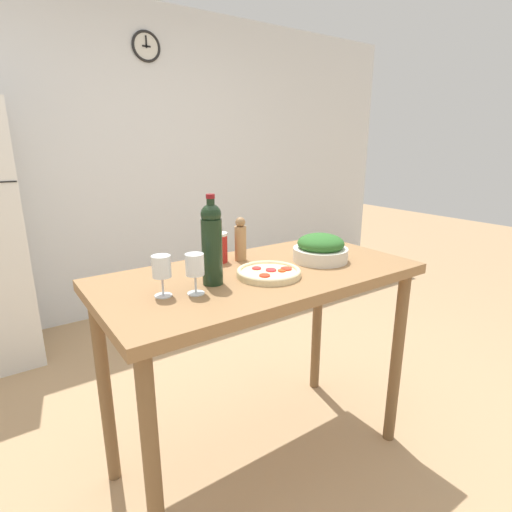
% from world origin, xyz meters
% --- Properties ---
extents(ground_plane, '(14.00, 14.00, 0.00)m').
position_xyz_m(ground_plane, '(0.00, 0.00, 0.00)').
color(ground_plane, tan).
extents(wall_back, '(6.40, 0.08, 2.60)m').
position_xyz_m(wall_back, '(0.00, 2.18, 1.30)').
color(wall_back, silver).
rests_on(wall_back, ground_plane).
extents(prep_counter, '(1.37, 0.69, 0.96)m').
position_xyz_m(prep_counter, '(0.00, 0.00, 0.84)').
color(prep_counter, olive).
rests_on(prep_counter, ground_plane).
extents(wine_bottle, '(0.08, 0.08, 0.35)m').
position_xyz_m(wine_bottle, '(-0.24, -0.02, 1.13)').
color(wine_bottle, black).
rests_on(wine_bottle, prep_counter).
extents(wine_glass_near, '(0.07, 0.07, 0.15)m').
position_xyz_m(wine_glass_near, '(-0.35, -0.08, 1.06)').
color(wine_glass_near, silver).
rests_on(wine_glass_near, prep_counter).
extents(wine_glass_far, '(0.07, 0.07, 0.15)m').
position_xyz_m(wine_glass_far, '(-0.45, -0.03, 1.06)').
color(wine_glass_far, silver).
rests_on(wine_glass_far, prep_counter).
extents(pepper_mill, '(0.05, 0.05, 0.20)m').
position_xyz_m(pepper_mill, '(0.02, 0.19, 1.06)').
color(pepper_mill, '#AD7F51').
rests_on(pepper_mill, prep_counter).
extents(salad_bowl, '(0.25, 0.25, 0.13)m').
position_xyz_m(salad_bowl, '(0.32, -0.03, 1.02)').
color(salad_bowl, silver).
rests_on(salad_bowl, prep_counter).
extents(homemade_pizza, '(0.27, 0.27, 0.03)m').
position_xyz_m(homemade_pizza, '(-0.01, -0.07, 0.98)').
color(homemade_pizza, beige).
rests_on(homemade_pizza, prep_counter).
extents(salt_canister, '(0.08, 0.08, 0.14)m').
position_xyz_m(salt_canister, '(-0.08, 0.22, 1.03)').
color(salt_canister, '#B2231E').
rests_on(salt_canister, prep_counter).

